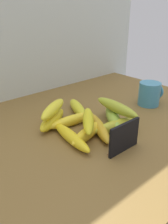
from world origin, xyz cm
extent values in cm
cube|color=brown|center=(0.00, 0.00, 1.50)|extent=(110.00, 76.00, 3.00)
cube|color=silver|center=(0.00, 39.00, 35.00)|extent=(130.00, 2.00, 70.00)
cube|color=black|center=(-3.38, -17.41, 7.20)|extent=(11.00, 0.80, 8.40)
cube|color=olive|center=(-3.38, -16.61, 3.30)|extent=(9.90, 1.20, 0.60)
cylinder|color=teal|center=(29.04, -2.81, 7.48)|extent=(8.24, 8.24, 8.97)
torus|color=teal|center=(34.16, -2.81, 7.48)|extent=(1.00, 6.02, 6.02)
ellipsoid|color=yellow|center=(-11.21, -4.57, 4.69)|extent=(5.86, 18.74, 3.38)
ellipsoid|color=gold|center=(3.09, 9.45, 4.88)|extent=(9.92, 16.39, 3.75)
ellipsoid|color=yellow|center=(-9.24, 7.59, 5.07)|extent=(15.74, 11.70, 4.13)
ellipsoid|color=yellow|center=(-6.08, -6.13, 4.79)|extent=(16.33, 7.77, 3.58)
ellipsoid|color=#94BA3C|center=(7.00, -4.07, 5.03)|extent=(14.36, 16.72, 4.06)
ellipsoid|color=gold|center=(3.88, -8.64, 4.79)|extent=(17.22, 6.65, 3.58)
ellipsoid|color=gold|center=(-1.13, -5.92, 4.68)|extent=(11.90, 17.93, 3.36)
ellipsoid|color=yellow|center=(-4.42, 3.53, 4.71)|extent=(17.67, 5.29, 3.43)
ellipsoid|color=gold|center=(-5.15, -5.19, 8.19)|extent=(13.38, 14.71, 3.22)
ellipsoid|color=#A0AE2D|center=(7.27, -5.14, 8.84)|extent=(5.28, 18.67, 3.57)
ellipsoid|color=yellow|center=(-9.00, 7.22, 8.91)|extent=(15.35, 11.45, 3.55)
camera|label=1|loc=(-47.72, -51.48, 39.61)|focal=38.42mm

